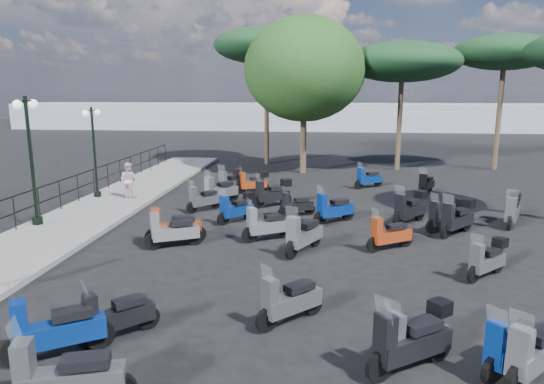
# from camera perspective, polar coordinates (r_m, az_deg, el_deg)

# --- Properties ---
(ground) EXTENTS (120.00, 120.00, 0.00)m
(ground) POSITION_cam_1_polar(r_m,az_deg,el_deg) (14.16, -2.24, -6.79)
(ground) COLOR black
(ground) RESTS_ON ground
(sidewalk) EXTENTS (3.00, 30.00, 0.15)m
(sidewalk) POSITION_cam_1_polar(r_m,az_deg,el_deg) (18.88, -20.80, -2.58)
(sidewalk) COLOR slate
(sidewalk) RESTS_ON ground
(railing) EXTENTS (0.04, 26.04, 1.10)m
(railing) POSITION_cam_1_polar(r_m,az_deg,el_deg) (19.15, -24.72, -0.17)
(railing) COLOR black
(railing) RESTS_ON sidewalk
(lamp_post_1) EXTENTS (0.36, 1.24, 4.21)m
(lamp_post_1) POSITION_cam_1_polar(r_m,az_deg,el_deg) (17.59, -26.54, 4.16)
(lamp_post_1) COLOR black
(lamp_post_1) RESTS_ON sidewalk
(lamp_post_2) EXTENTS (0.35, 1.09, 3.72)m
(lamp_post_2) POSITION_cam_1_polar(r_m,az_deg,el_deg) (21.33, -20.21, 5.06)
(lamp_post_2) COLOR black
(lamp_post_2) RESTS_ON sidewalk
(pedestrian_far) EXTENTS (0.79, 0.66, 1.47)m
(pedestrian_far) POSITION_cam_1_polar(r_m,az_deg,el_deg) (20.94, -16.54, 1.35)
(pedestrian_far) COLOR beige
(pedestrian_far) RESTS_ON sidewalk
(scooter_0) EXTENTS (1.61, 1.11, 1.46)m
(scooter_0) POSITION_cam_1_polar(r_m,az_deg,el_deg) (9.37, -24.10, -14.67)
(scooter_0) COLOR black
(scooter_0) RESTS_ON ground
(scooter_1) EXTENTS (1.80, 0.80, 1.47)m
(scooter_1) POSITION_cam_1_polar(r_m,az_deg,el_deg) (7.92, -23.07, -19.66)
(scooter_1) COLOR black
(scooter_1) RESTS_ON ground
(scooter_2) EXTENTS (1.61, 0.94, 1.39)m
(scooter_2) POSITION_cam_1_polar(r_m,az_deg,el_deg) (14.50, -11.61, -4.60)
(scooter_2) COLOR black
(scooter_2) RESTS_ON ground
(scooter_3) EXTENTS (1.73, 0.92, 1.45)m
(scooter_3) POSITION_cam_1_polar(r_m,az_deg,el_deg) (14.81, -11.46, -4.14)
(scooter_3) COLOR black
(scooter_3) RESTS_ON ground
(scooter_4) EXTENTS (1.27, 1.49, 1.47)m
(scooter_4) POSITION_cam_1_polar(r_m,az_deg,el_deg) (19.81, -6.15, 0.09)
(scooter_4) COLOR black
(scooter_4) RESTS_ON ground
(scooter_5) EXTENTS (1.43, 0.90, 1.24)m
(scooter_5) POSITION_cam_1_polar(r_m,az_deg,el_deg) (21.76, -2.24, 1.10)
(scooter_5) COLOR black
(scooter_5) RESTS_ON ground
(scooter_7) EXTENTS (1.22, 1.17, 1.27)m
(scooter_7) POSITION_cam_1_polar(r_m,az_deg,el_deg) (9.67, -17.83, -13.75)
(scooter_7) COLOR black
(scooter_7) RESTS_ON ground
(scooter_8) EXTENTS (1.28, 1.26, 1.35)m
(scooter_8) POSITION_cam_1_polar(r_m,az_deg,el_deg) (9.77, 2.04, -12.72)
(scooter_8) COLOR black
(scooter_8) RESTS_ON ground
(scooter_9) EXTENTS (1.18, 1.36, 1.31)m
(scooter_9) POSITION_cam_1_polar(r_m,az_deg,el_deg) (16.96, -4.20, -1.94)
(scooter_9) COLOR black
(scooter_9) RESTS_ON ground
(scooter_10) EXTENTS (1.13, 1.29, 1.28)m
(scooter_10) POSITION_cam_1_polar(r_m,az_deg,el_deg) (18.65, -8.06, -0.90)
(scooter_10) COLOR black
(scooter_10) RESTS_ON ground
(scooter_11) EXTENTS (0.95, 1.64, 1.40)m
(scooter_11) POSITION_cam_1_polar(r_m,az_deg,el_deg) (21.59, -4.93, 1.13)
(scooter_11) COLOR black
(scooter_11) RESTS_ON ground
(scooter_13) EXTENTS (1.35, 1.15, 1.29)m
(scooter_13) POSITION_cam_1_polar(r_m,az_deg,el_deg) (8.83, 16.56, -15.91)
(scooter_13) COLOR black
(scooter_13) RESTS_ON ground
(scooter_14) EXTENTS (1.05, 1.70, 1.48)m
(scooter_14) POSITION_cam_1_polar(r_m,az_deg,el_deg) (13.77, 3.68, -5.11)
(scooter_14) COLOR black
(scooter_14) RESTS_ON ground
(scooter_15) EXTENTS (1.57, 1.05, 1.38)m
(scooter_15) POSITION_cam_1_polar(r_m,az_deg,el_deg) (14.86, -0.37, -3.78)
(scooter_15) COLOR black
(scooter_15) RESTS_ON ground
(scooter_16) EXTENTS (1.34, 0.84, 1.18)m
(scooter_16) POSITION_cam_1_polar(r_m,az_deg,el_deg) (17.71, 2.85, -1.60)
(scooter_16) COLOR black
(scooter_16) RESTS_ON ground
(scooter_17) EXTENTS (1.51, 1.14, 1.38)m
(scooter_17) POSITION_cam_1_polar(r_m,az_deg,el_deg) (19.18, 0.06, -0.20)
(scooter_17) COLOR black
(scooter_17) RESTS_ON ground
(scooter_19) EXTENTS (1.55, 1.12, 1.43)m
(scooter_19) POSITION_cam_1_polar(r_m,az_deg,el_deg) (8.54, 15.80, -16.79)
(scooter_19) COLOR black
(scooter_19) RESTS_ON ground
(scooter_20) EXTENTS (1.42, 0.97, 1.28)m
(scooter_20) POSITION_cam_1_polar(r_m,az_deg,el_deg) (14.42, 13.63, -4.94)
(scooter_20) COLOR black
(scooter_20) RESTS_ON ground
(scooter_21) EXTENTS (1.53, 1.03, 1.35)m
(scooter_21) POSITION_cam_1_polar(r_m,az_deg,el_deg) (16.80, 19.97, -2.71)
(scooter_21) COLOR black
(scooter_21) RESTS_ON ground
(scooter_22) EXTENTS (1.44, 1.16, 1.39)m
(scooter_22) POSITION_cam_1_polar(r_m,az_deg,el_deg) (16.95, 7.23, -2.05)
(scooter_22) COLOR black
(scooter_22) RESTS_ON ground
(scooter_23) EXTENTS (1.38, 1.01, 1.28)m
(scooter_23) POSITION_cam_1_polar(r_m,az_deg,el_deg) (23.32, 11.26, 1.55)
(scooter_23) COLOR black
(scooter_23) RESTS_ON ground
(scooter_24) EXTENTS (1.27, 1.16, 1.29)m
(scooter_24) POSITION_cam_1_polar(r_m,az_deg,el_deg) (9.12, 26.25, -16.03)
(scooter_24) COLOR black
(scooter_24) RESTS_ON ground
(scooter_25) EXTENTS (1.31, 1.28, 1.37)m
(scooter_25) POSITION_cam_1_polar(r_m,az_deg,el_deg) (9.01, 28.40, -16.41)
(scooter_25) COLOR black
(scooter_25) RESTS_ON ground
(scooter_26) EXTENTS (1.22, 1.15, 1.22)m
(scooter_26) POSITION_cam_1_polar(r_m,az_deg,el_deg) (13.10, 23.99, -7.31)
(scooter_26) COLOR black
(scooter_26) RESTS_ON ground
(scooter_27) EXTENTS (0.95, 1.60, 1.37)m
(scooter_27) POSITION_cam_1_polar(r_m,az_deg,el_deg) (18.38, 26.42, -2.01)
(scooter_27) COLOR black
(scooter_27) RESTS_ON ground
(scooter_28) EXTENTS (1.36, 1.41, 1.42)m
(scooter_28) POSITION_cam_1_polar(r_m,az_deg,el_deg) (16.53, 20.98, -2.92)
(scooter_28) COLOR black
(scooter_28) RESTS_ON ground
(scooter_29) EXTENTS (0.91, 1.44, 1.27)m
(scooter_29) POSITION_cam_1_polar(r_m,az_deg,el_deg) (22.52, 17.67, 0.84)
(scooter_29) COLOR black
(scooter_29) RESTS_ON ground
(scooter_31) EXTENTS (1.36, 1.41, 1.42)m
(scooter_31) POSITION_cam_1_polar(r_m,az_deg,el_deg) (17.40, 15.93, -1.87)
(scooter_31) COLOR black
(scooter_31) RESTS_ON ground
(broadleaf_tree) EXTENTS (6.56, 6.56, 8.42)m
(broadleaf_tree) POSITION_cam_1_polar(r_m,az_deg,el_deg) (26.90, 3.82, 14.17)
(broadleaf_tree) COLOR #38281E
(broadleaf_tree) RESTS_ON ground
(pine_0) EXTENTS (6.46, 6.46, 7.22)m
(pine_0) POSITION_cam_1_polar(r_m,az_deg,el_deg) (28.89, 15.11, 14.53)
(pine_0) COLOR #38281E
(pine_0) RESTS_ON ground
(pine_1) EXTENTS (5.71, 5.71, 7.62)m
(pine_1) POSITION_cam_1_polar(r_m,az_deg,el_deg) (30.85, 25.72, 14.57)
(pine_1) COLOR #38281E
(pine_1) RESTS_ON ground
(pine_2) EXTENTS (6.38, 6.38, 8.28)m
(pine_2) POSITION_cam_1_polar(r_m,az_deg,el_deg) (30.31, -0.65, 16.82)
(pine_2) COLOR #38281E
(pine_2) RESTS_ON ground
(distant_hills) EXTENTS (70.00, 8.00, 3.00)m
(distant_hills) POSITION_cam_1_polar(r_m,az_deg,el_deg) (58.39, 4.16, 8.86)
(distant_hills) COLOR gray
(distant_hills) RESTS_ON ground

